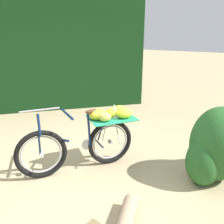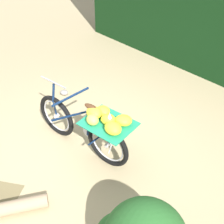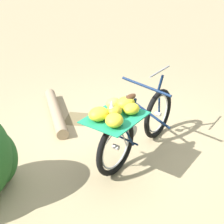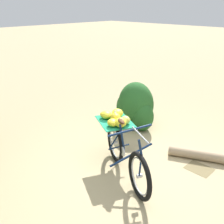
{
  "view_description": "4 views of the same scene",
  "coord_description": "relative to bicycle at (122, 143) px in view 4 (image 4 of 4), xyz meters",
  "views": [
    {
      "loc": [
        2.1,
        2.33,
        1.95
      ],
      "look_at": [
        -0.46,
        0.1,
        0.84
      ],
      "focal_mm": 37.02,
      "sensor_mm": 36.0,
      "label": 1
    },
    {
      "loc": [
        -1.05,
        3.0,
        3.28
      ],
      "look_at": [
        -0.42,
        0.03,
        0.88
      ],
      "focal_mm": 46.47,
      "sensor_mm": 36.0,
      "label": 2
    },
    {
      "loc": [
        -3.49,
        -0.33,
        2.46
      ],
      "look_at": [
        -0.38,
        0.18,
        0.83
      ],
      "focal_mm": 50.65,
      "sensor_mm": 36.0,
      "label": 3
    },
    {
      "loc": [
        2.5,
        -2.87,
        2.69
      ],
      "look_at": [
        -0.5,
        0.18,
        0.92
      ],
      "focal_mm": 42.07,
      "sensor_mm": 36.0,
      "label": 4
    }
  ],
  "objects": [
    {
      "name": "bicycle",
      "position": [
        0.0,
        0.0,
        0.0
      ],
      "size": [
        1.73,
        1.06,
        1.03
      ],
      "rotation": [
        0.0,
        0.0,
        -0.46
      ],
      "color": "black",
      "rests_on": "ground_plane"
    },
    {
      "name": "fallen_log",
      "position": [
        0.97,
        1.35,
        -0.45
      ],
      "size": [
        1.45,
        0.83,
        0.18
      ],
      "primitive_type": "cylinder",
      "rotation": [
        0.0,
        1.57,
        0.45
      ],
      "color": "#9E8466",
      "rests_on": "ground_plane"
    },
    {
      "name": "ground_plane",
      "position": [
        0.06,
        0.02,
        -0.54
      ],
      "size": [
        60.0,
        60.0,
        0.0
      ],
      "primitive_type": "plane",
      "color": "tan"
    },
    {
      "name": "shrub_cluster",
      "position": [
        -1.02,
        1.55,
        -0.07
      ],
      "size": [
        1.11,
        0.76,
        1.06
      ],
      "color": "#235623",
      "rests_on": "ground_plane"
    },
    {
      "name": "leaf_litter_patch",
      "position": [
        0.94,
        0.99,
        -0.53
      ],
      "size": [
        0.44,
        0.36,
        0.01
      ],
      "primitive_type": "cube",
      "color": "olive",
      "rests_on": "ground_plane"
    }
  ]
}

